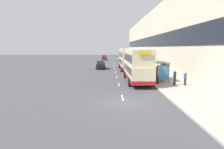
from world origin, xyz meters
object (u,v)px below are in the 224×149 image
car_1 (101,65)px  pedestrian_3 (157,71)px  car_2 (104,58)px  car_3 (121,59)px  double_decker_bus_near (137,65)px  double_decker_bus_ahead (127,59)px  pedestrian_at_shelter (152,75)px  bus_shelter (161,67)px  pedestrian_2 (149,72)px  pedestrian_4 (175,77)px  litter_bin (156,79)px  car_0 (123,60)px  pedestrian_1 (185,78)px

car_1 → pedestrian_3: bearing=124.6°
car_2 → car_3: size_ratio=0.98×
double_decker_bus_near → car_3: 40.01m
double_decker_bus_ahead → pedestrian_at_shelter: bearing=-82.5°
bus_shelter → double_decker_bus_ahead: size_ratio=0.38×
pedestrian_2 → car_3: bearing=92.5°
pedestrian_3 → pedestrian_4: 6.30m
bus_shelter → car_2: bearing=100.5°
double_decker_bus_ahead → pedestrian_3: size_ratio=6.41×
car_2 → litter_bin: bearing=98.6°
car_0 → pedestrian_3: pedestrian_3 is taller
car_0 → car_2: car_2 is taller
double_decker_bus_ahead → pedestrian_2: (2.10, -12.47, -1.22)m
pedestrian_at_shelter → pedestrian_4: 3.08m
car_2 → pedestrian_1: bearing=101.8°
bus_shelter → pedestrian_1: bus_shelter is taller
car_0 → litter_bin: 33.59m
car_1 → car_3: car_1 is taller
pedestrian_3 → bus_shelter: bearing=-93.0°
car_3 → pedestrian_3: size_ratio=2.36×
double_decker_bus_ahead → pedestrian_4: 17.82m
bus_shelter → pedestrian_1: 4.13m
pedestrian_4 → car_0: bearing=96.0°
pedestrian_1 → pedestrian_2: pedestrian_2 is taller
car_1 → pedestrian_at_shelter: (7.32, -16.93, 0.06)m
pedestrian_3 → double_decker_bus_ahead: bearing=107.8°
car_0 → pedestrian_1: 34.93m
double_decker_bus_ahead → car_1: 5.81m
car_1 → car_2: bearing=-90.1°
car_3 → pedestrian_1: size_ratio=2.60×
car_1 → double_decker_bus_near: bearing=108.6°
pedestrian_at_shelter → pedestrian_3: bearing=69.1°
car_0 → pedestrian_4: pedestrian_4 is taller
double_decker_bus_ahead → car_2: double_decker_bus_ahead is taller
pedestrian_2 → pedestrian_4: (2.05, -4.81, -0.03)m
pedestrian_1 → litter_bin: (-3.10, 1.06, -0.28)m
car_0 → car_3: car_3 is taller
car_3 → pedestrian_at_shelter: bearing=-87.8°
car_3 → car_2: bearing=129.0°
bus_shelter → car_3: bearing=94.3°
pedestrian_3 → litter_bin: pedestrian_3 is taller
double_decker_bus_ahead → litter_bin: double_decker_bus_ahead is taller
car_3 → pedestrian_3: pedestrian_3 is taller
bus_shelter → litter_bin: bus_shelter is taller
double_decker_bus_near → pedestrian_2: double_decker_bus_near is taller
pedestrian_1 → pedestrian_3: bearing=104.4°
car_1 → pedestrian_1: (10.58, -19.52, 0.06)m
double_decker_bus_near → pedestrian_3: (3.46, 3.27, -1.25)m
bus_shelter → car_0: bus_shelter is taller
double_decker_bus_ahead → car_2: size_ratio=2.77×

